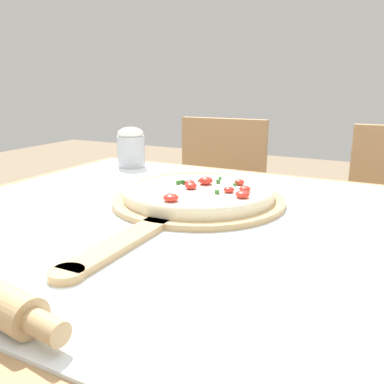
{
  "coord_description": "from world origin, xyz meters",
  "views": [
    {
      "loc": [
        0.32,
        -0.66,
        1.02
      ],
      "look_at": [
        -0.05,
        0.07,
        0.8
      ],
      "focal_mm": 38.0,
      "sensor_mm": 36.0,
      "label": 1
    }
  ],
  "objects_px": {
    "pizza_peel": "(193,202)",
    "pizza": "(199,191)",
    "flour_cup": "(131,147)",
    "chair_left": "(215,207)"
  },
  "relations": [
    {
      "from": "chair_left",
      "to": "flour_cup",
      "type": "distance_m",
      "value": 0.61
    },
    {
      "from": "pizza_peel",
      "to": "chair_left",
      "type": "xyz_separation_m",
      "value": [
        -0.29,
        0.79,
        -0.27
      ]
    },
    {
      "from": "chair_left",
      "to": "flour_cup",
      "type": "xyz_separation_m",
      "value": [
        -0.06,
        -0.52,
        0.33
      ]
    },
    {
      "from": "pizza",
      "to": "chair_left",
      "type": "height_order",
      "value": "chair_left"
    },
    {
      "from": "pizza",
      "to": "chair_left",
      "type": "distance_m",
      "value": 0.87
    },
    {
      "from": "chair_left",
      "to": "flour_cup",
      "type": "height_order",
      "value": "flour_cup"
    },
    {
      "from": "pizza_peel",
      "to": "flour_cup",
      "type": "relative_size",
      "value": 5.02
    },
    {
      "from": "pizza_peel",
      "to": "flour_cup",
      "type": "distance_m",
      "value": 0.45
    },
    {
      "from": "pizza_peel",
      "to": "pizza",
      "type": "bearing_deg",
      "value": 88.59
    },
    {
      "from": "pizza",
      "to": "chair_left",
      "type": "relative_size",
      "value": 0.37
    }
  ]
}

